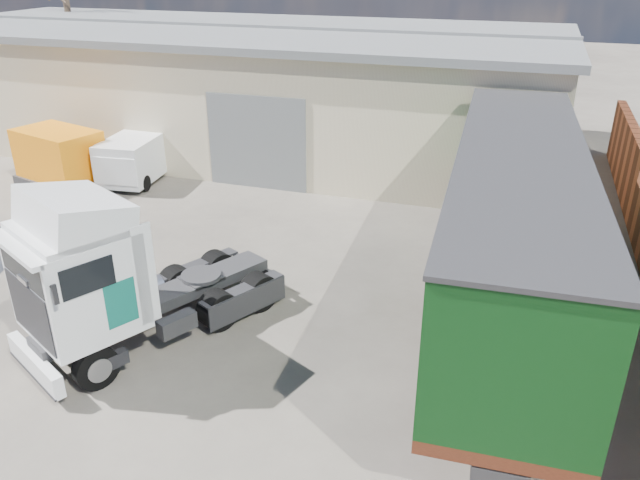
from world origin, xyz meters
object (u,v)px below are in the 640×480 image
(box_trailer, at_px, (513,218))
(orange_skip, at_px, (60,161))
(tractor_unit, at_px, (114,282))
(panel_van, at_px, (139,156))

(box_trailer, distance_m, orange_skip, 17.85)
(tractor_unit, bearing_deg, box_trailer, 53.93)
(orange_skip, bearing_deg, tractor_unit, -29.41)
(tractor_unit, relative_size, panel_van, 1.38)
(panel_van, height_order, orange_skip, orange_skip)
(panel_van, xyz_separation_m, orange_skip, (-2.54, -1.59, 0.02))
(box_trailer, bearing_deg, tractor_unit, -155.69)
(panel_van, bearing_deg, tractor_unit, -65.70)
(tractor_unit, distance_m, box_trailer, 9.38)
(tractor_unit, xyz_separation_m, panel_van, (-6.32, 10.47, -0.78))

